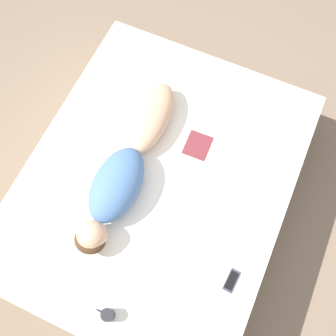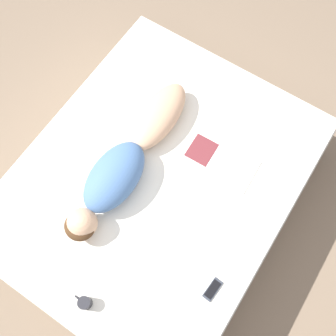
{
  "view_description": "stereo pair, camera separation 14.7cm",
  "coord_description": "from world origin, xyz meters",
  "px_view_note": "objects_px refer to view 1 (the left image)",
  "views": [
    {
      "loc": [
        -0.43,
        0.78,
        2.97
      ],
      "look_at": [
        -0.04,
        -0.08,
        0.57
      ],
      "focal_mm": 42.0,
      "sensor_mm": 36.0,
      "label": 1
    },
    {
      "loc": [
        -0.56,
        0.71,
        2.97
      ],
      "look_at": [
        -0.04,
        -0.08,
        0.57
      ],
      "focal_mm": 42.0,
      "sensor_mm": 36.0,
      "label": 2
    }
  ],
  "objects_px": {
    "person": "(126,166)",
    "cell_phone": "(231,281)",
    "coffee_mug": "(107,315)",
    "open_magazine": "(215,152)"
  },
  "relations": [
    {
      "from": "person",
      "to": "cell_phone",
      "type": "relative_size",
      "value": 8.95
    },
    {
      "from": "person",
      "to": "coffee_mug",
      "type": "xyz_separation_m",
      "value": [
        -0.3,
        0.85,
        -0.06
      ]
    },
    {
      "from": "person",
      "to": "coffee_mug",
      "type": "height_order",
      "value": "person"
    },
    {
      "from": "open_magazine",
      "to": "cell_phone",
      "type": "bearing_deg",
      "value": 116.56
    },
    {
      "from": "person",
      "to": "cell_phone",
      "type": "xyz_separation_m",
      "value": [
        -0.88,
        0.37,
        -0.09
      ]
    },
    {
      "from": "open_magazine",
      "to": "coffee_mug",
      "type": "xyz_separation_m",
      "value": [
        0.18,
        1.22,
        0.04
      ]
    },
    {
      "from": "person",
      "to": "open_magazine",
      "type": "xyz_separation_m",
      "value": [
        -0.48,
        -0.37,
        -0.1
      ]
    },
    {
      "from": "person",
      "to": "open_magazine",
      "type": "bearing_deg",
      "value": -143.61
    },
    {
      "from": "cell_phone",
      "to": "open_magazine",
      "type": "bearing_deg",
      "value": -57.27
    },
    {
      "from": "person",
      "to": "cell_phone",
      "type": "distance_m",
      "value": 0.96
    }
  ]
}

